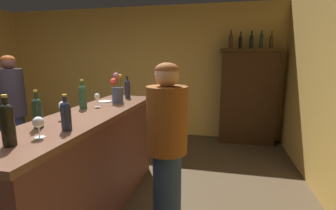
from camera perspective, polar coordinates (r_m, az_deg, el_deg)
The scene contains 20 objects.
wall_back at distance 5.39m, azimuth -7.11°, elevation 7.68°, with size 6.00×0.12×2.64m, color gold.
bar_counter at distance 2.67m, azimuth -17.74°, elevation -13.19°, with size 0.62×2.40×1.08m.
display_cabinet at distance 4.86m, azimuth 17.95°, elevation 2.20°, with size 1.08×0.38×1.78m.
wine_bottle_chardonnay at distance 1.78m, azimuth -33.18°, elevation -3.42°, with size 0.08×0.08×0.32m.
wine_bottle_malbec at distance 2.77m, azimuth -19.18°, elevation 2.11°, with size 0.08×0.08×0.31m.
wine_bottle_riesling at distance 2.14m, azimuth -28.03°, elevation -1.31°, with size 0.07×0.07×0.29m.
wine_bottle_pinot at distance 1.97m, azimuth -22.59°, elevation -1.99°, with size 0.07×0.07×0.27m.
wine_bottle_syrah at distance 3.35m, azimuth -9.38°, elevation 3.95°, with size 0.07×0.07×0.30m.
wine_glass_front at distance 2.35m, azimuth -23.29°, elevation -0.23°, with size 0.07×0.07×0.16m.
wine_glass_mid at distance 2.81m, azimuth -16.12°, elevation 1.77°, with size 0.06×0.06×0.15m.
wine_glass_rear at distance 1.87m, azimuth -27.85°, elevation -3.70°, with size 0.07×0.07×0.15m.
flower_arrangement at distance 3.02m, azimuth -11.75°, elevation 3.27°, with size 0.15×0.14×0.36m.
cheese_plate at distance 3.12m, azimuth -14.40°, elevation 0.80°, with size 0.17×0.17×0.01m, color white.
display_bottle_left at distance 4.80m, azimuth 14.34°, elevation 14.30°, with size 0.07×0.07×0.34m.
display_bottle_midleft at distance 4.81m, azimuth 16.44°, elevation 13.95°, with size 0.07×0.07×0.31m.
display_bottle_center at distance 4.83m, azimuth 18.76°, elevation 13.89°, with size 0.07×0.07×0.31m.
display_bottle_midright at distance 4.85m, azimuth 20.81°, elevation 13.90°, with size 0.07×0.07×0.33m.
display_bottle_right at distance 4.87m, azimuth 22.83°, elevation 13.52°, with size 0.07×0.07×0.30m.
patron_by_cabinet at distance 3.99m, azimuth -32.16°, elevation -0.96°, with size 0.33×0.33×1.64m.
bartender at distance 2.16m, azimuth -0.23°, elevation -9.30°, with size 0.35×0.35×1.57m.
Camera 1 is at (1.81, -1.87, 1.61)m, focal length 26.30 mm.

